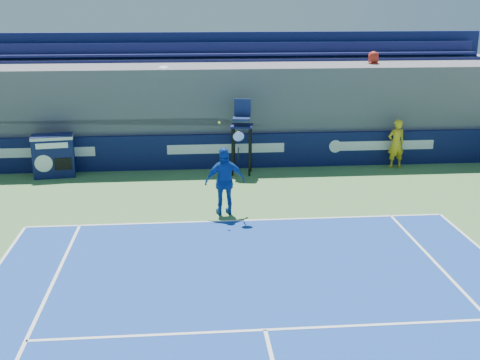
{
  "coord_description": "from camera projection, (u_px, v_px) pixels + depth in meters",
  "views": [
    {
      "loc": [
        -1.25,
        -2.9,
        5.6
      ],
      "look_at": [
        0.0,
        11.5,
        1.25
      ],
      "focal_mm": 45.0,
      "sensor_mm": 36.0,
      "label": 1
    }
  ],
  "objects": [
    {
      "name": "umpire_chair",
      "position": [
        242.0,
        129.0,
        19.72
      ],
      "size": [
        0.81,
        0.81,
        2.48
      ],
      "color": "black",
      "rests_on": "ground"
    },
    {
      "name": "back_hoarding",
      "position": [
        226.0,
        151.0,
        20.62
      ],
      "size": [
        20.4,
        0.21,
        1.2
      ],
      "color": "#0B1240",
      "rests_on": "ground"
    },
    {
      "name": "match_clock",
      "position": [
        54.0,
        155.0,
        19.62
      ],
      "size": [
        1.41,
        0.9,
        1.4
      ],
      "color": "#0E1546",
      "rests_on": "ground"
    },
    {
      "name": "ball_person",
      "position": [
        396.0,
        144.0,
        20.62
      ],
      "size": [
        0.67,
        0.5,
        1.68
      ],
      "primitive_type": "imported",
      "rotation": [
        0.0,
        0.0,
        3.3
      ],
      "color": "yellow",
      "rests_on": "apron"
    },
    {
      "name": "stadium_seating",
      "position": [
        222.0,
        106.0,
        22.23
      ],
      "size": [
        21.0,
        4.05,
        4.4
      ],
      "color": "#515156",
      "rests_on": "ground"
    },
    {
      "name": "tennis_player",
      "position": [
        225.0,
        181.0,
        16.06
      ],
      "size": [
        1.14,
        0.61,
        2.57
      ],
      "color": "#1443A3",
      "rests_on": "apron"
    }
  ]
}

